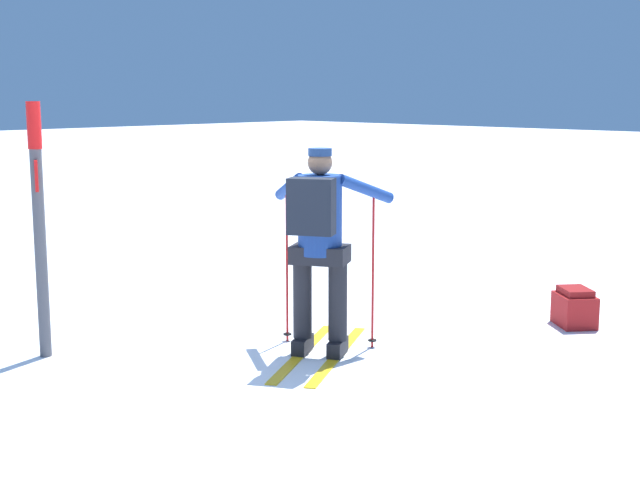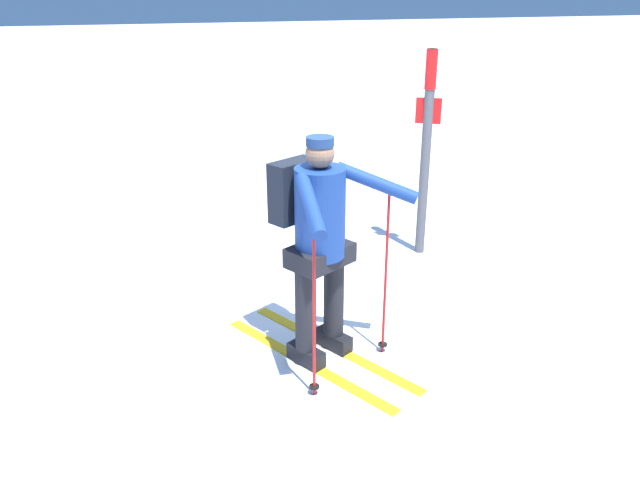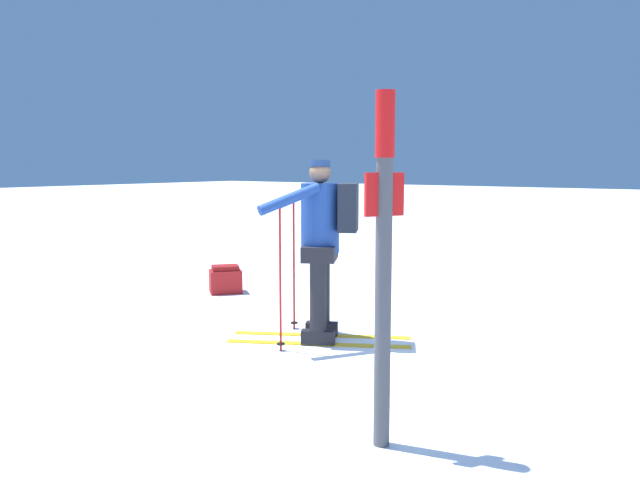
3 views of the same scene
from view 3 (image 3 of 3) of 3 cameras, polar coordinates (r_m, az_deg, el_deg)
ground_plane at (r=5.31m, az=2.28°, el=-10.71°), size 80.00×80.00×0.00m
skier at (r=5.63m, az=0.22°, el=0.30°), size 1.23×1.64×1.65m
dropped_backpack at (r=7.95m, az=-8.64°, el=-3.61°), size 0.49×0.47×0.35m
trail_marker at (r=3.48m, az=5.85°, el=-0.22°), size 0.22×0.14×2.01m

